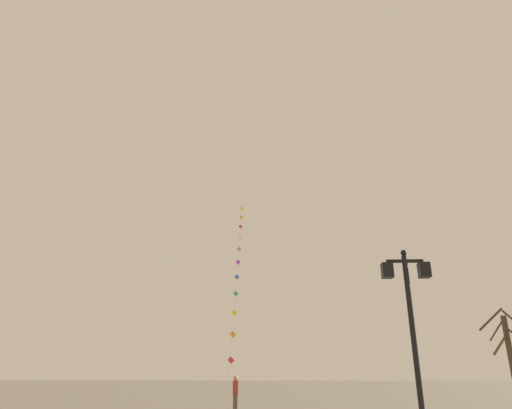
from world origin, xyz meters
The scene contains 4 objects.
twin_lantern_lamp_post centered at (2.59, 9.39, 3.42)m, with size 1.25×0.28×4.95m.
kite_train centered at (-3.86, 30.72, 8.99)m, with size 1.25×18.77×17.39m.
kite_flyer centered at (-2.84, 19.55, 0.90)m, with size 0.27×0.62×1.71m.
bare_tree centered at (7.55, 15.05, 2.15)m, with size 1.40×1.67×4.13m.
Camera 1 is at (-0.78, -2.59, 1.88)m, focal length 31.64 mm.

